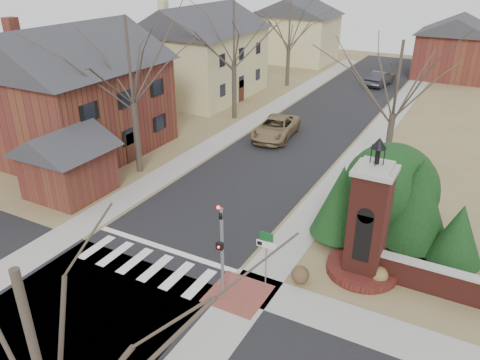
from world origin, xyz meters
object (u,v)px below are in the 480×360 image
Objects in this scene: sign_post at (266,249)px; pickup_truck at (276,128)px; traffic_signal_pole at (222,244)px; distant_car at (380,78)px; brick_gate_monument at (367,231)px.

sign_post reaches higher than pickup_truck.
traffic_signal_pole is 39.32m from distant_car.
pickup_truck is at bearing 127.11° from brick_gate_monument.
traffic_signal_pole is 0.78× the size of pickup_truck.
traffic_signal_pole is at bearing 102.65° from distant_car.
traffic_signal_pole is at bearing -78.02° from pickup_truck.
traffic_signal_pole reaches higher than sign_post.
distant_car is (-3.99, 37.77, -1.15)m from sign_post.
traffic_signal_pole is 0.93× the size of distant_car.
brick_gate_monument reaches higher than distant_car.
traffic_signal_pole is at bearing -132.43° from sign_post.
brick_gate_monument is 35.57m from distant_car.
sign_post is (1.29, 1.41, -0.64)m from traffic_signal_pole.
pickup_truck reaches higher than distant_car.
traffic_signal_pole reaches higher than distant_car.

